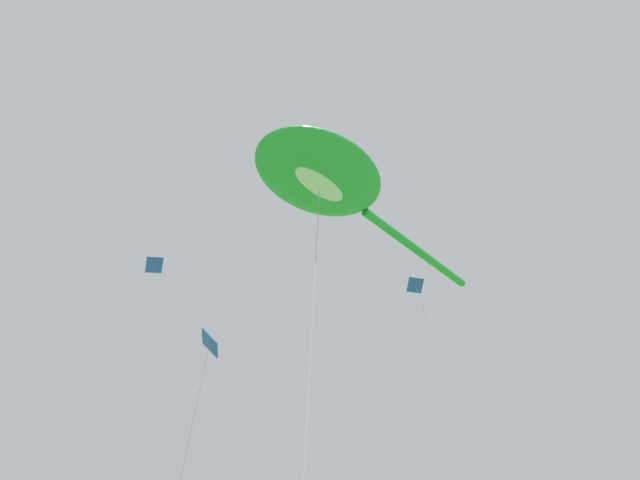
# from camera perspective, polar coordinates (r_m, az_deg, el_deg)

# --- Properties ---
(big_show_kite) EXTENTS (14.29, 4.87, 15.79)m
(big_show_kite) POSITION_cam_1_polar(r_m,az_deg,el_deg) (20.45, 0.57, 6.87)
(big_show_kite) COLOR green
(big_show_kite) RESTS_ON ground
(small_kite_triangle_green) EXTENTS (0.92, 3.03, 14.42)m
(small_kite_triangle_green) POSITION_cam_1_polar(r_m,az_deg,el_deg) (25.07, 11.36, -6.83)
(small_kite_triangle_green) COLOR blue
(small_kite_triangle_green) RESTS_ON ground
(small_kite_streamer_purple) EXTENTS (1.20, 1.62, 17.54)m
(small_kite_streamer_purple) POSITION_cam_1_polar(r_m,az_deg,el_deg) (30.21, -18.64, -4.29)
(small_kite_streamer_purple) COLOR blue
(small_kite_streamer_purple) RESTS_ON ground
(small_kite_bird_shape) EXTENTS (1.62, 4.35, 9.68)m
(small_kite_bird_shape) POSITION_cam_1_polar(r_m,az_deg,el_deg) (19.71, -12.62, -12.32)
(small_kite_bird_shape) COLOR blue
(small_kite_bird_shape) RESTS_ON ground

